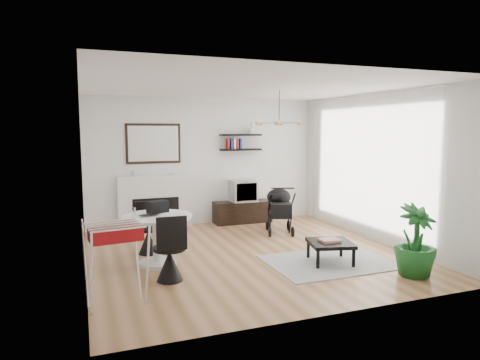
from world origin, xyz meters
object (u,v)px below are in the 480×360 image
object	(u,v)px
stroller	(279,212)
drying_rack	(116,263)
fireplace	(155,195)
coffee_table	(330,244)
tv_console	(242,212)
crt_tv	(243,191)
dining_table	(157,232)
potted_plant	(415,241)

from	to	relation	value
stroller	drying_rack	bearing A→B (deg)	-123.60
fireplace	coffee_table	world-z (taller)	fireplace
tv_console	stroller	distance (m)	1.19
crt_tv	dining_table	xyz separation A→B (m)	(-2.27, -2.35, -0.20)
crt_tv	drying_rack	distance (m)	4.74
crt_tv	potted_plant	xyz separation A→B (m)	(1.01, -4.08, -0.20)
fireplace	drying_rack	distance (m)	4.00
fireplace	drying_rack	bearing A→B (deg)	-105.68
coffee_table	dining_table	bearing A→B (deg)	161.93
tv_console	stroller	world-z (taller)	stroller
stroller	potted_plant	xyz separation A→B (m)	(0.66, -2.97, 0.09)
fireplace	coffee_table	size ratio (longest dim) A/B	2.82
drying_rack	tv_console	bearing A→B (deg)	43.95
coffee_table	potted_plant	size ratio (longest dim) A/B	0.76
fireplace	stroller	xyz separation A→B (m)	(2.24, -1.27, -0.27)
coffee_table	stroller	bearing A→B (deg)	86.53
tv_console	drying_rack	bearing A→B (deg)	-128.65
crt_tv	potted_plant	bearing A→B (deg)	-76.08
tv_console	potted_plant	xyz separation A→B (m)	(1.02, -4.08, 0.27)
fireplace	crt_tv	xyz separation A→B (m)	(1.89, -0.16, 0.02)
crt_tv	potted_plant	world-z (taller)	potted_plant
fireplace	tv_console	world-z (taller)	fireplace
tv_console	crt_tv	bearing A→B (deg)	-13.08
fireplace	drying_rack	world-z (taller)	fireplace
tv_console	coffee_table	xyz separation A→B (m)	(0.24, -3.17, 0.06)
potted_plant	coffee_table	bearing A→B (deg)	130.69
crt_tv	potted_plant	size ratio (longest dim) A/B	0.54
potted_plant	drying_rack	bearing A→B (deg)	174.45
drying_rack	coffee_table	size ratio (longest dim) A/B	1.28
tv_console	crt_tv	size ratio (longest dim) A/B	2.32
crt_tv	coffee_table	world-z (taller)	crt_tv
coffee_table	drying_rack	bearing A→B (deg)	-170.64
stroller	crt_tv	bearing A→B (deg)	126.05
drying_rack	potted_plant	distance (m)	4.00
crt_tv	drying_rack	size ratio (longest dim) A/B	0.56
fireplace	potted_plant	size ratio (longest dim) A/B	2.14
tv_console	dining_table	distance (m)	3.27
crt_tv	coffee_table	distance (m)	3.20
crt_tv	stroller	world-z (taller)	stroller
crt_tv	stroller	distance (m)	1.20
tv_console	dining_table	xyz separation A→B (m)	(-2.25, -2.35, 0.27)
tv_console	fireplace	bearing A→B (deg)	175.32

